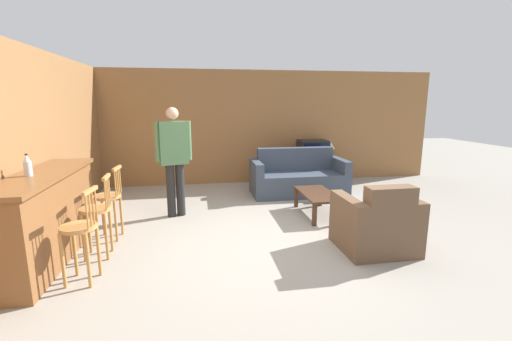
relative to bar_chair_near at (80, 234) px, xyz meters
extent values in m
plane|color=gray|center=(2.26, 0.63, -0.53)|extent=(24.00, 24.00, 0.00)
cube|color=olive|center=(2.26, 4.32, 0.77)|extent=(9.40, 0.08, 2.60)
cube|color=olive|center=(-0.90, 1.98, 0.77)|extent=(0.08, 8.69, 2.60)
cube|color=brown|center=(-0.57, 0.63, -0.02)|extent=(0.47, 2.09, 1.02)
cube|color=brown|center=(-0.57, 0.63, 0.51)|extent=(0.55, 2.15, 0.05)
cylinder|color=#B77F42|center=(-0.01, 0.00, 0.08)|extent=(0.41, 0.41, 0.04)
cylinder|color=#B77F42|center=(-0.12, 0.15, -0.24)|extent=(0.04, 0.04, 0.59)
cylinder|color=#B77F42|center=(-0.16, -0.11, -0.24)|extent=(0.04, 0.04, 0.59)
cylinder|color=#B77F42|center=(0.13, 0.11, -0.24)|extent=(0.04, 0.04, 0.59)
cylinder|color=#B77F42|center=(0.09, -0.14, -0.24)|extent=(0.04, 0.04, 0.59)
cylinder|color=#B77F42|center=(0.15, 0.09, 0.27)|extent=(0.02, 0.02, 0.35)
cylinder|color=#B77F42|center=(0.14, 0.02, 0.27)|extent=(0.02, 0.02, 0.35)
cylinder|color=#B77F42|center=(0.13, -0.06, 0.27)|extent=(0.02, 0.02, 0.35)
cylinder|color=#B77F42|center=(0.12, -0.13, 0.27)|extent=(0.02, 0.02, 0.35)
cube|color=#B77F42|center=(0.14, -0.02, 0.46)|extent=(0.08, 0.31, 0.04)
cylinder|color=#B77F42|center=(-0.01, 0.62, 0.08)|extent=(0.37, 0.37, 0.04)
cylinder|color=#B77F42|center=(-0.15, 0.75, -0.24)|extent=(0.04, 0.04, 0.59)
cylinder|color=#B77F42|center=(-0.14, 0.49, -0.24)|extent=(0.04, 0.04, 0.59)
cylinder|color=#B77F42|center=(0.11, 0.75, -0.24)|extent=(0.04, 0.04, 0.59)
cylinder|color=#B77F42|center=(0.12, 0.50, -0.24)|extent=(0.04, 0.04, 0.59)
cylinder|color=#B77F42|center=(0.14, 0.74, 0.27)|extent=(0.02, 0.02, 0.35)
cylinder|color=#B77F42|center=(0.14, 0.66, 0.27)|extent=(0.02, 0.02, 0.35)
cylinder|color=#B77F42|center=(0.14, 0.59, 0.27)|extent=(0.02, 0.02, 0.35)
cylinder|color=#B77F42|center=(0.14, 0.52, 0.27)|extent=(0.02, 0.02, 0.35)
cube|color=#B77F42|center=(0.14, 0.63, 0.46)|extent=(0.04, 0.31, 0.04)
cylinder|color=#B77F42|center=(-0.01, 1.21, 0.08)|extent=(0.39, 0.39, 0.04)
cylinder|color=#B77F42|center=(-0.13, 1.35, -0.24)|extent=(0.04, 0.04, 0.59)
cylinder|color=#B77F42|center=(-0.15, 1.09, -0.24)|extent=(0.04, 0.04, 0.59)
cylinder|color=#B77F42|center=(0.12, 1.32, -0.24)|extent=(0.04, 0.04, 0.59)
cylinder|color=#B77F42|center=(0.10, 1.07, -0.24)|extent=(0.04, 0.04, 0.59)
cylinder|color=#B77F42|center=(0.15, 1.30, 0.27)|extent=(0.02, 0.02, 0.35)
cylinder|color=#B77F42|center=(0.14, 1.23, 0.27)|extent=(0.02, 0.02, 0.35)
cylinder|color=#B77F42|center=(0.14, 1.16, 0.27)|extent=(0.02, 0.02, 0.35)
cylinder|color=#B77F42|center=(0.13, 1.09, 0.27)|extent=(0.02, 0.02, 0.35)
cube|color=#B77F42|center=(0.14, 1.19, 0.46)|extent=(0.06, 0.31, 0.04)
cube|color=#384251|center=(3.28, 3.03, -0.31)|extent=(1.62, 0.88, 0.45)
cube|color=#384251|center=(3.28, 3.35, 0.16)|extent=(1.62, 0.22, 0.48)
cube|color=#384251|center=(2.39, 3.03, -0.18)|extent=(0.16, 0.88, 0.72)
cube|color=#384251|center=(4.17, 3.03, -0.18)|extent=(0.16, 0.88, 0.72)
cube|color=brown|center=(3.46, 0.26, -0.31)|extent=(0.59, 0.83, 0.45)
cube|color=brown|center=(3.46, -0.05, 0.15)|extent=(0.59, 0.22, 0.45)
cube|color=brown|center=(3.83, 0.26, -0.18)|extent=(0.16, 0.83, 0.70)
cube|color=brown|center=(3.08, 0.26, -0.18)|extent=(0.16, 0.83, 0.70)
cube|color=#472D1E|center=(3.20, 1.68, -0.17)|extent=(0.53, 1.07, 0.04)
cube|color=#472D1E|center=(2.97, 1.18, -0.36)|extent=(0.06, 0.06, 0.35)
cube|color=#472D1E|center=(3.43, 1.18, -0.36)|extent=(0.06, 0.06, 0.35)
cube|color=#472D1E|center=(2.97, 2.17, -0.36)|extent=(0.06, 0.06, 0.35)
cube|color=#472D1E|center=(3.43, 2.17, -0.36)|extent=(0.06, 0.06, 0.35)
cube|color=#2D2319|center=(3.89, 3.96, -0.26)|extent=(1.10, 0.44, 0.55)
cube|color=black|center=(3.89, 3.96, 0.25)|extent=(0.67, 0.48, 0.46)
cube|color=black|center=(3.89, 3.72, 0.25)|extent=(0.60, 0.01, 0.39)
cylinder|color=silver|center=(-0.63, 0.49, 0.62)|extent=(0.08, 0.08, 0.16)
cone|color=silver|center=(-0.63, 0.49, 0.74)|extent=(0.08, 0.08, 0.07)
cylinder|color=black|center=(-0.63, 0.49, 0.78)|extent=(0.03, 0.03, 0.02)
cylinder|color=brown|center=(4.30, 3.96, 0.03)|extent=(0.16, 0.16, 0.02)
cylinder|color=brown|center=(4.30, 3.96, 0.16)|extent=(0.03, 0.03, 0.23)
cone|color=beige|center=(4.30, 3.96, 0.37)|extent=(0.24, 0.24, 0.21)
cylinder|color=black|center=(0.77, 2.02, -0.09)|extent=(0.14, 0.14, 0.88)
cylinder|color=black|center=(0.93, 2.07, -0.09)|extent=(0.14, 0.14, 0.88)
cube|color=#4C754C|center=(0.85, 2.04, 0.70)|extent=(0.48, 0.29, 0.70)
cylinder|color=#4C754C|center=(0.61, 1.98, 0.72)|extent=(0.09, 0.09, 0.64)
cylinder|color=#4C754C|center=(1.09, 2.11, 0.72)|extent=(0.09, 0.09, 0.64)
sphere|color=tan|center=(0.85, 2.04, 1.17)|extent=(0.20, 0.20, 0.20)
camera|label=1|loc=(1.23, -3.61, 1.35)|focal=24.00mm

